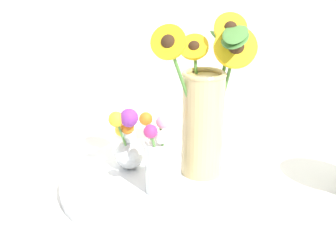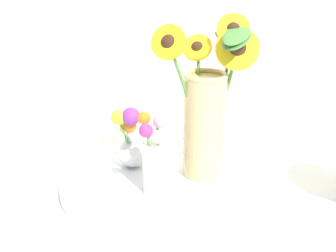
{
  "view_description": "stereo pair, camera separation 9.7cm",
  "coord_description": "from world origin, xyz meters",
  "px_view_note": "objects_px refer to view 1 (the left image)",
  "views": [
    {
      "loc": [
        0.08,
        -0.86,
        0.5
      ],
      "look_at": [
        0.01,
        0.04,
        0.14
      ],
      "focal_mm": 50.0,
      "sensor_mm": 36.0,
      "label": 1
    },
    {
      "loc": [
        0.18,
        -0.85,
        0.5
      ],
      "look_at": [
        0.01,
        0.04,
        0.14
      ],
      "focal_mm": 50.0,
      "sensor_mm": 36.0,
      "label": 2
    }
  ],
  "objects_px": {
    "vase_bulb_right": "(128,141)",
    "vase_small_center": "(161,162)",
    "serving_tray": "(168,182)",
    "mason_jar_sunflowers": "(206,107)"
  },
  "relations": [
    {
      "from": "mason_jar_sunflowers",
      "to": "serving_tray",
      "type": "bearing_deg",
      "value": -156.01
    },
    {
      "from": "serving_tray",
      "to": "vase_small_center",
      "type": "relative_size",
      "value": 2.79
    },
    {
      "from": "serving_tray",
      "to": "vase_bulb_right",
      "type": "relative_size",
      "value": 3.11
    },
    {
      "from": "mason_jar_sunflowers",
      "to": "vase_small_center",
      "type": "distance_m",
      "value": 0.15
    },
    {
      "from": "vase_small_center",
      "to": "vase_bulb_right",
      "type": "height_order",
      "value": "vase_small_center"
    },
    {
      "from": "vase_small_center",
      "to": "vase_bulb_right",
      "type": "relative_size",
      "value": 1.11
    },
    {
      "from": "vase_small_center",
      "to": "vase_bulb_right",
      "type": "bearing_deg",
      "value": 130.56
    },
    {
      "from": "serving_tray",
      "to": "mason_jar_sunflowers",
      "type": "height_order",
      "value": "mason_jar_sunflowers"
    },
    {
      "from": "serving_tray",
      "to": "vase_bulb_right",
      "type": "distance_m",
      "value": 0.13
    },
    {
      "from": "vase_bulb_right",
      "to": "vase_small_center",
      "type": "bearing_deg",
      "value": -49.44
    }
  ]
}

